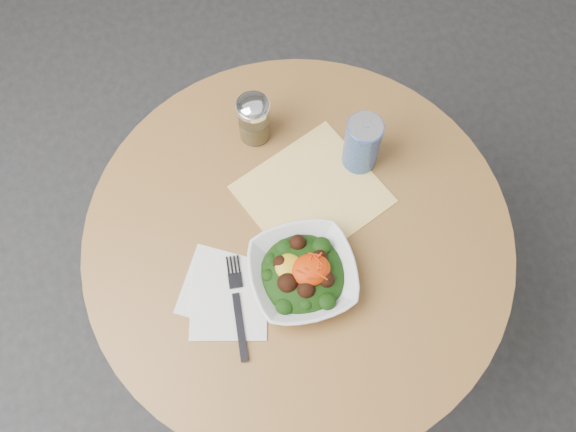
# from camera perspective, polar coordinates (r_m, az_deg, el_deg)

# --- Properties ---
(ground) EXTENTS (6.00, 6.00, 0.00)m
(ground) POSITION_cam_1_polar(r_m,az_deg,el_deg) (2.05, 0.60, -9.47)
(ground) COLOR #2A2A2D
(ground) RESTS_ON ground
(table) EXTENTS (0.90, 0.90, 0.75)m
(table) POSITION_cam_1_polar(r_m,az_deg,el_deg) (1.52, 0.81, -4.57)
(table) COLOR black
(table) RESTS_ON ground
(cloth_napkin) EXTENTS (0.34, 0.33, 0.00)m
(cloth_napkin) POSITION_cam_1_polar(r_m,az_deg,el_deg) (1.37, 2.18, 1.97)
(cloth_napkin) COLOR #FFB20D
(cloth_napkin) RESTS_ON table
(paper_napkins) EXTENTS (0.21, 0.23, 0.00)m
(paper_napkins) POSITION_cam_1_polar(r_m,az_deg,el_deg) (1.30, -5.61, -7.02)
(paper_napkins) COLOR silver
(paper_napkins) RESTS_ON table
(salad_bowl) EXTENTS (0.22, 0.22, 0.08)m
(salad_bowl) POSITION_cam_1_polar(r_m,az_deg,el_deg) (1.28, 1.32, -5.14)
(salad_bowl) COLOR white
(salad_bowl) RESTS_ON table
(fork) EXTENTS (0.05, 0.22, 0.00)m
(fork) POSITION_cam_1_polar(r_m,az_deg,el_deg) (1.29, -4.51, -7.76)
(fork) COLOR black
(fork) RESTS_ON table
(spice_shaker) EXTENTS (0.07, 0.07, 0.13)m
(spice_shaker) POSITION_cam_1_polar(r_m,az_deg,el_deg) (1.39, -3.04, 8.60)
(spice_shaker) COLOR silver
(spice_shaker) RESTS_ON table
(beverage_can) EXTENTS (0.08, 0.08, 0.15)m
(beverage_can) POSITION_cam_1_polar(r_m,az_deg,el_deg) (1.36, 6.60, 6.40)
(beverage_can) COLOR navy
(beverage_can) RESTS_ON table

